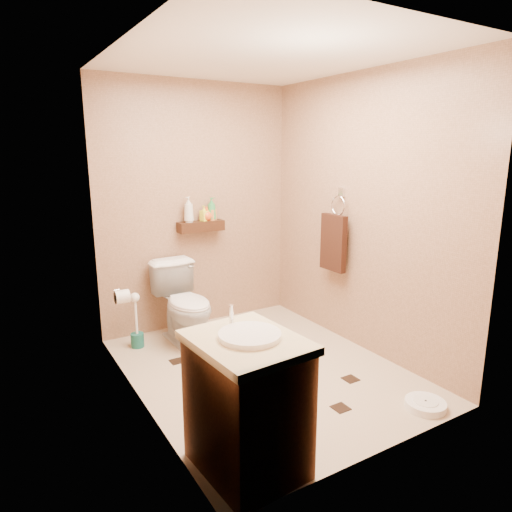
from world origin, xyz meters
TOP-DOWN VIEW (x-y plane):
  - ground at (0.00, 0.00)m, footprint 2.50×2.50m
  - wall_back at (0.00, 1.25)m, footprint 2.00×0.04m
  - wall_front at (0.00, -1.25)m, footprint 2.00×0.04m
  - wall_left at (-1.00, 0.00)m, footprint 0.04×2.50m
  - wall_right at (1.00, 0.00)m, footprint 0.04×2.50m
  - ceiling at (0.00, 0.00)m, footprint 2.00×2.50m
  - wall_shelf at (0.00, 1.17)m, footprint 0.46×0.14m
  - floor_accents at (0.01, -0.06)m, footprint 1.16×1.38m
  - toilet at (-0.33, 0.83)m, footprint 0.45×0.75m
  - vanity at (-0.70, -0.95)m, footprint 0.57×0.67m
  - bathroom_scale at (0.66, -1.07)m, footprint 0.31×0.31m
  - toilet_brush at (-0.75, 0.96)m, footprint 0.12×0.12m
  - towel_ring at (0.91, 0.25)m, footprint 0.12×0.30m
  - toilet_paper at (-0.94, 0.65)m, footprint 0.12×0.11m
  - bottle_a at (-0.12, 1.17)m, footprint 0.13×0.13m
  - bottle_b at (0.04, 1.17)m, footprint 0.08×0.09m
  - bottle_c at (0.07, 1.17)m, footprint 0.12×0.12m
  - bottle_d at (0.12, 1.17)m, footprint 0.12×0.12m
  - bottle_e at (0.12, 1.17)m, footprint 0.10×0.10m

SIDE VIEW (x-z plane):
  - ground at x=0.00m, z-range 0.00..0.00m
  - floor_accents at x=0.01m, z-range 0.00..0.01m
  - bathroom_scale at x=0.66m, z-range 0.00..0.06m
  - toilet_brush at x=-0.75m, z-range -0.08..0.44m
  - toilet at x=-0.33m, z-range 0.00..0.75m
  - vanity at x=-0.70m, z-range -0.05..0.85m
  - toilet_paper at x=-0.94m, z-range 0.54..0.66m
  - towel_ring at x=0.91m, z-range 0.57..1.33m
  - wall_shelf at x=0.00m, z-range 0.97..1.07m
  - bottle_c at x=0.07m, z-range 1.07..1.21m
  - bottle_b at x=0.04m, z-range 1.07..1.22m
  - bottle_e at x=0.12m, z-range 1.07..1.23m
  - bottle_d at x=0.12m, z-range 1.07..1.30m
  - bottle_a at x=-0.12m, z-range 1.07..1.32m
  - wall_back at x=0.00m, z-range 0.00..2.40m
  - wall_front at x=0.00m, z-range 0.00..2.40m
  - wall_left at x=-1.00m, z-range 0.00..2.40m
  - wall_right at x=1.00m, z-range 0.00..2.40m
  - ceiling at x=0.00m, z-range 2.39..2.41m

